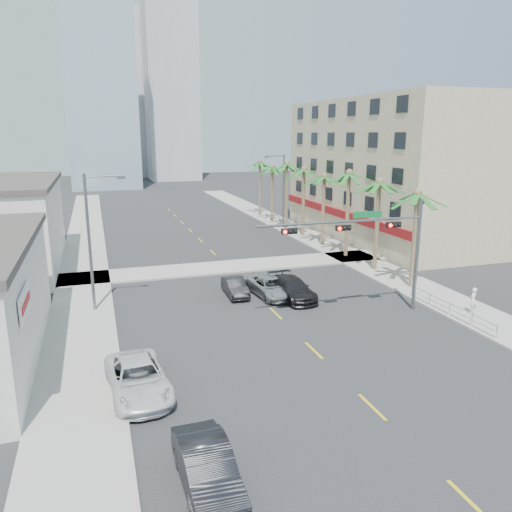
{
  "coord_description": "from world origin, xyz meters",
  "views": [
    {
      "loc": [
        -10.62,
        -18.72,
        11.38
      ],
      "look_at": [
        -0.78,
        11.78,
        3.5
      ],
      "focal_mm": 35.0,
      "sensor_mm": 36.0,
      "label": 1
    }
  ],
  "objects": [
    {
      "name": "car_parked_near",
      "position": [
        -7.8,
        -4.69,
        0.65
      ],
      "size": [
        1.84,
        3.94,
        1.3
      ],
      "primitive_type": "imported",
      "rotation": [
        0.0,
        0.0,
        -0.08
      ],
      "color": "#A3A2A7",
      "rests_on": "ground"
    },
    {
      "name": "palm_tree_4",
      "position": [
        11.6,
        32.8,
        7.43
      ],
      "size": [
        4.8,
        4.8,
        8.16
      ],
      "color": "brown",
      "rests_on": "ground"
    },
    {
      "name": "palm_tree_7",
      "position": [
        11.6,
        48.4,
        7.43
      ],
      "size": [
        4.8,
        4.8,
        8.16
      ],
      "color": "brown",
      "rests_on": "ground"
    },
    {
      "name": "building_right",
      "position": [
        21.99,
        30.0,
        7.5
      ],
      "size": [
        15.25,
        28.0,
        15.0
      ],
      "color": "tan",
      "rests_on": "ground"
    },
    {
      "name": "car_lane_right",
      "position": [
        2.18,
        12.52,
        0.74
      ],
      "size": [
        2.34,
        5.18,
        1.47
      ],
      "primitive_type": "imported",
      "rotation": [
        0.0,
        0.0,
        0.06
      ],
      "color": "black",
      "rests_on": "ground"
    },
    {
      "name": "ground",
      "position": [
        0.0,
        0.0,
        0.0
      ],
      "size": [
        260.0,
        260.0,
        0.0
      ],
      "primitive_type": "plane",
      "color": "#262628",
      "rests_on": "ground"
    },
    {
      "name": "palm_tree_3",
      "position": [
        11.6,
        27.6,
        7.08
      ],
      "size": [
        4.8,
        4.8,
        7.8
      ],
      "color": "brown",
      "rests_on": "ground"
    },
    {
      "name": "pedestrian",
      "position": [
        11.88,
        5.82,
        1.01
      ],
      "size": [
        0.75,
        0.66,
        1.71
      ],
      "primitive_type": "imported",
      "rotation": [
        0.0,
        0.0,
        3.65
      ],
      "color": "white",
      "rests_on": "sidewalk_right"
    },
    {
      "name": "sidewalk_left",
      "position": [
        -12.0,
        20.0,
        0.07
      ],
      "size": [
        4.0,
        120.0,
        0.15
      ],
      "primitive_type": "cube",
      "color": "gray",
      "rests_on": "ground"
    },
    {
      "name": "car_lane_left",
      "position": [
        -1.5,
        14.47,
        0.63
      ],
      "size": [
        1.47,
        3.89,
        1.27
      ],
      "primitive_type": "imported",
      "rotation": [
        0.0,
        0.0,
        -0.03
      ],
      "color": "black",
      "rests_on": "ground"
    },
    {
      "name": "traffic_signal_mast",
      "position": [
        5.78,
        7.95,
        5.06
      ],
      "size": [
        11.12,
        0.54,
        7.2
      ],
      "color": "slate",
      "rests_on": "ground"
    },
    {
      "name": "sidewalk_cross",
      "position": [
        0.0,
        22.0,
        0.07
      ],
      "size": [
        80.0,
        4.0,
        0.15
      ],
      "primitive_type": "cube",
      "color": "gray",
      "rests_on": "ground"
    },
    {
      "name": "palm_tree_0",
      "position": [
        11.6,
        12.0,
        7.08
      ],
      "size": [
        4.8,
        4.8,
        7.8
      ],
      "color": "brown",
      "rests_on": "ground"
    },
    {
      "name": "streetlight_left",
      "position": [
        -11.0,
        14.0,
        5.06
      ],
      "size": [
        2.55,
        0.25,
        9.0
      ],
      "color": "slate",
      "rests_on": "ground"
    },
    {
      "name": "tower_far_right",
      "position": [
        9.0,
        110.0,
        30.0
      ],
      "size": [
        12.0,
        12.0,
        60.0
      ],
      "primitive_type": "cube",
      "color": "#ADADB2",
      "rests_on": "ground"
    },
    {
      "name": "palm_tree_2",
      "position": [
        11.6,
        22.4,
        7.78
      ],
      "size": [
        4.8,
        4.8,
        8.52
      ],
      "color": "brown",
      "rests_on": "ground"
    },
    {
      "name": "sidewalk_right",
      "position": [
        12.0,
        20.0,
        0.07
      ],
      "size": [
        4.0,
        120.0,
        0.15
      ],
      "primitive_type": "cube",
      "color": "gray",
      "rests_on": "ground"
    },
    {
      "name": "car_parked_far",
      "position": [
        -9.4,
        2.2,
        0.75
      ],
      "size": [
        2.9,
        5.57,
        1.5
      ],
      "primitive_type": "imported",
      "rotation": [
        0.0,
        0.0,
        0.08
      ],
      "color": "silver",
      "rests_on": "ground"
    },
    {
      "name": "tower_far_left",
      "position": [
        -8.0,
        95.0,
        24.0
      ],
      "size": [
        14.0,
        14.0,
        48.0
      ],
      "primitive_type": "cube",
      "color": "#99B2C6",
      "rests_on": "ground"
    },
    {
      "name": "tower_far_center",
      "position": [
        -3.0,
        125.0,
        21.0
      ],
      "size": [
        16.0,
        16.0,
        42.0
      ],
      "primitive_type": "cube",
      "color": "#ADADB2",
      "rests_on": "ground"
    },
    {
      "name": "palm_tree_6",
      "position": [
        11.6,
        43.2,
        7.08
      ],
      "size": [
        4.8,
        4.8,
        7.8
      ],
      "color": "brown",
      "rests_on": "ground"
    },
    {
      "name": "car_lane_center",
      "position": [
        0.89,
        13.49,
        0.68
      ],
      "size": [
        2.73,
        5.07,
        1.35
      ],
      "primitive_type": "imported",
      "rotation": [
        0.0,
        0.0,
        0.1
      ],
      "color": "#ADACB1",
      "rests_on": "ground"
    },
    {
      "name": "streetlight_right",
      "position": [
        11.0,
        38.0,
        5.06
      ],
      "size": [
        2.55,
        0.25,
        9.0
      ],
      "color": "slate",
      "rests_on": "ground"
    },
    {
      "name": "car_parked_mid",
      "position": [
        -7.8,
        -4.82,
        0.77
      ],
      "size": [
        1.74,
        4.69,
        1.53
      ],
      "primitive_type": "imported",
      "rotation": [
        0.0,
        0.0,
        0.03
      ],
      "color": "black",
      "rests_on": "ground"
    },
    {
      "name": "guardrail",
      "position": [
        10.3,
        6.0,
        0.67
      ],
      "size": [
        0.08,
        8.08,
        1.0
      ],
      "color": "silver",
      "rests_on": "ground"
    },
    {
      "name": "palm_tree_5",
      "position": [
        11.6,
        38.0,
        7.78
      ],
      "size": [
        4.8,
        4.8,
        8.52
      ],
      "color": "brown",
      "rests_on": "ground"
    },
    {
      "name": "palm_tree_1",
      "position": [
        11.6,
        17.2,
        7.43
      ],
      "size": [
        4.8,
        4.8,
        8.16
      ],
      "color": "brown",
      "rests_on": "ground"
    }
  ]
}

